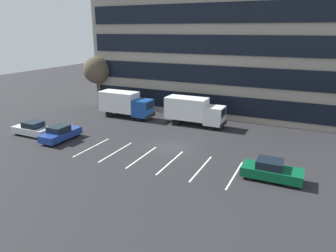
% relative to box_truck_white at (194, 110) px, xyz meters
% --- Properties ---
extents(ground_plane, '(120.00, 120.00, 0.00)m').
position_rel_box_truck_white_xyz_m(ground_plane, '(0.71, -7.73, -1.84)').
color(ground_plane, '#262628').
extents(office_building, '(35.30, 13.20, 18.00)m').
position_rel_box_truck_white_xyz_m(office_building, '(0.71, 10.22, 7.16)').
color(office_building, gray).
rests_on(office_building, ground_plane).
extents(lot_markings, '(14.14, 5.40, 0.01)m').
position_rel_box_truck_white_xyz_m(lot_markings, '(0.71, -11.06, -1.84)').
color(lot_markings, silver).
rests_on(lot_markings, ground_plane).
extents(box_truck_white, '(7.07, 2.34, 3.28)m').
position_rel_box_truck_white_xyz_m(box_truck_white, '(0.00, 0.00, 0.00)').
color(box_truck_white, white).
rests_on(box_truck_white, ground_plane).
extents(box_truck_blue, '(7.12, 2.36, 3.30)m').
position_rel_box_truck_white_xyz_m(box_truck_blue, '(-9.24, -0.45, 0.01)').
color(box_truck_blue, '#194799').
rests_on(box_truck_blue, ground_plane).
extents(sedan_navy, '(1.85, 4.42, 1.58)m').
position_rel_box_truck_white_xyz_m(sedan_navy, '(-10.45, -10.79, -1.10)').
color(sedan_navy, navy).
rests_on(sedan_navy, ground_plane).
extents(sedan_silver, '(4.37, 1.83, 1.57)m').
position_rel_box_truck_white_xyz_m(sedan_silver, '(-14.25, -10.93, -1.11)').
color(sedan_silver, silver).
rests_on(sedan_silver, ground_plane).
extents(sedan_forest, '(4.46, 1.87, 1.60)m').
position_rel_box_truck_white_xyz_m(sedan_forest, '(10.37, -10.73, -1.09)').
color(sedan_forest, '#0C5933').
rests_on(sedan_forest, ground_plane).
extents(bare_tree, '(3.87, 3.87, 7.26)m').
position_rel_box_truck_white_xyz_m(bare_tree, '(-16.29, 3.21, 3.46)').
color(bare_tree, '#473323').
rests_on(bare_tree, ground_plane).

